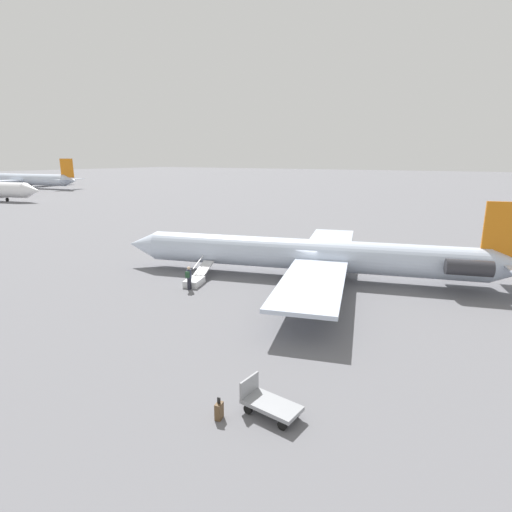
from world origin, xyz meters
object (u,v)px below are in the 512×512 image
Objects in this scene: passenger at (189,276)px; luggage_cart at (269,403)px; suitcase at (219,411)px; airplane_taxiing_distant at (19,179)px; airplane_main at (318,255)px; boarding_stairs at (196,279)px.

passenger is 0.75× the size of luggage_cart.
passenger is 1.98× the size of suitcase.
luggage_cart is at bearing 145.39° from airplane_taxiing_distant.
luggage_cart reaches higher than suitcase.
airplane_taxiing_distant is at bearing -19.92° from luggage_cart.
passenger is (7.02, 7.42, -0.93)m from airplane_main.
boarding_stairs is at bearing 23.13° from airplane_main.
suitcase is at bearing 85.52° from airplane_main.
passenger is (-114.83, 52.36, -1.74)m from airplane_taxiing_distant.
airplane_taxiing_distant reaches higher than luggage_cart.
luggage_cart is (-126.93, 62.23, -2.28)m from airplane_taxiing_distant.
boarding_stairs is 16.89m from luggage_cart.
airplane_main reaches higher than luggage_cart.
airplane_taxiing_distant is 12.07× the size of boarding_stairs.
luggage_cart is (-5.08, 17.29, -1.48)m from airplane_main.
luggage_cart is (-12.58, 11.27, 0.09)m from boarding_stairs.
boarding_stairs is at bearing 3.25° from passenger.
boarding_stairs is 1.61m from passenger.
airplane_main is 18.08m from luggage_cart.
boarding_stairs is at bearing -35.67° from luggage_cart.
airplane_taxiing_distant reaches higher than boarding_stairs.
airplane_taxiing_distant is 141.38m from luggage_cart.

